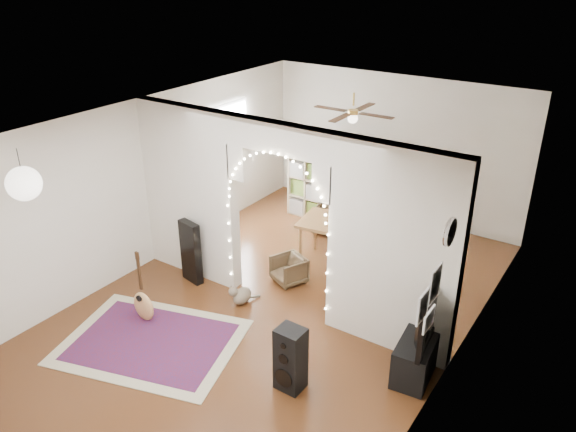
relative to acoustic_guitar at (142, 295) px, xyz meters
The scene contains 25 objects.
floor 1.98m from the acoustic_guitar, 46.13° to the left, with size 7.50×7.50×0.00m, color black.
ceiling 3.01m from the acoustic_guitar, 46.13° to the left, with size 5.00×7.50×0.02m, color white.
wall_back 5.40m from the acoustic_guitar, 75.39° to the left, with size 5.00×0.02×2.70m, color silver.
wall_front 2.87m from the acoustic_guitar, 60.32° to the right, with size 5.00×0.02×2.70m, color silver.
wall_left 2.05m from the acoustic_guitar, 129.69° to the left, with size 0.02×7.50×2.70m, color silver.
wall_right 4.20m from the acoustic_guitar, 19.97° to the left, with size 0.02×7.50×2.70m, color silver.
divider_wall 2.19m from the acoustic_guitar, 46.13° to the left, with size 5.00×0.20×2.70m.
fairy_lights 2.18m from the acoustic_guitar, 43.33° to the left, with size 1.64×0.04×1.60m, color #FFEABF, non-canonical shape.
window 3.56m from the acoustic_guitar, 109.45° to the left, with size 0.04×1.20×1.40m, color white.
wall_clock 4.26m from the acoustic_guitar, 11.76° to the left, with size 0.31×0.31×0.03m, color white.
picture_frames 4.00m from the acoustic_guitar, ahead, with size 0.02×0.50×0.70m, color white, non-canonical shape.
paper_lantern 2.18m from the acoustic_guitar, 119.07° to the right, with size 0.40×0.40×0.40m, color white.
ceiling_fan 4.16m from the acoustic_guitar, 68.44° to the left, with size 1.10×1.10×0.30m, color #B38D3B, non-canonical shape.
area_rug 0.67m from the acoustic_guitar, 34.82° to the right, with size 2.23×1.68×0.02m, color maroon.
guitar_case 1.16m from the acoustic_guitar, 97.58° to the left, with size 0.38×0.13×1.00m, color black.
acoustic_guitar is the anchor object (origin of this frame).
tabby_cat 1.40m from the acoustic_guitar, 50.84° to the left, with size 0.33×0.49×0.33m.
floor_speaker 2.42m from the acoustic_guitar, ahead, with size 0.32×0.29×0.82m.
media_console 3.72m from the acoustic_guitar, 17.66° to the left, with size 0.40×1.00×0.50m, color black.
tv 3.74m from the acoustic_guitar, 17.66° to the left, with size 1.07×0.14×0.62m, color black.
bookcase 4.25m from the acoustic_guitar, 83.81° to the left, with size 1.52×0.39×1.56m, color beige.
dining_table 3.21m from the acoustic_guitar, 62.69° to the left, with size 1.30×0.97×0.76m.
flower_vase 3.23m from the acoustic_guitar, 62.69° to the left, with size 0.18×0.18×0.19m, color silver.
dining_chair_left 3.86m from the acoustic_guitar, 78.09° to the left, with size 0.55×0.56×0.51m, color #483824.
dining_chair_right 2.25m from the acoustic_guitar, 60.18° to the left, with size 0.46×0.47×0.43m, color #483824.
Camera 1 is at (3.90, -5.67, 4.63)m, focal length 35.00 mm.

